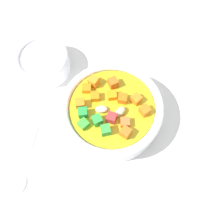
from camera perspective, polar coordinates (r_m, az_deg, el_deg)
name	(u,v)px	position (r cm, az deg, el deg)	size (l,w,h in cm)	color
ground_plane	(112,120)	(45.19, 0.00, -1.79)	(140.00, 140.00, 2.00)	silver
soup_bowl_main	(112,111)	(41.56, -0.02, 0.20)	(17.24, 17.24, 6.32)	white
spoon	(27,158)	(44.02, -19.40, -10.13)	(15.07, 15.17, 0.98)	silver
side_bowl_small	(44,62)	(49.12, -15.78, 11.25)	(9.86, 9.86, 4.41)	white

